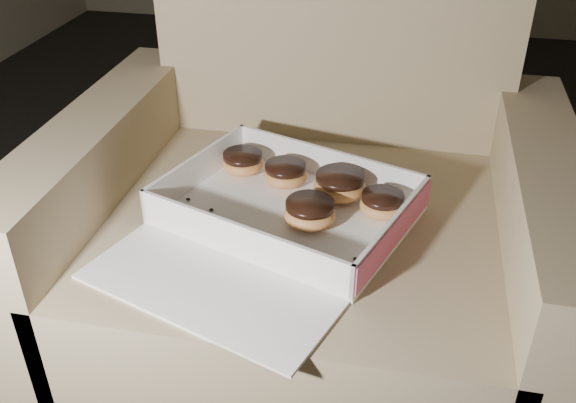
% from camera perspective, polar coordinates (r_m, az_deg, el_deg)
% --- Properties ---
extents(armchair, '(0.80, 0.68, 0.84)m').
position_cam_1_polar(armchair, '(1.12, 1.94, -4.05)').
color(armchair, '#907D5B').
rests_on(armchair, floor).
extents(bakery_box, '(0.47, 0.50, 0.06)m').
position_cam_1_polar(bakery_box, '(0.96, -1.01, -1.85)').
color(bakery_box, white).
rests_on(bakery_box, armchair).
extents(donut_a, '(0.07, 0.07, 0.04)m').
position_cam_1_polar(donut_a, '(1.09, -4.04, 3.52)').
color(donut_a, '#DF974E').
rests_on(donut_a, bakery_box).
extents(donut_b, '(0.08, 0.08, 0.04)m').
position_cam_1_polar(donut_b, '(1.02, 4.63, 1.48)').
color(donut_b, '#DF974E').
rests_on(donut_b, bakery_box).
extents(donut_c, '(0.07, 0.07, 0.04)m').
position_cam_1_polar(donut_c, '(1.05, -0.23, 2.50)').
color(donut_c, '#DF974E').
rests_on(donut_c, bakery_box).
extents(donut_d, '(0.08, 0.08, 0.04)m').
position_cam_1_polar(donut_d, '(0.95, 1.95, -0.96)').
color(donut_d, '#DF974E').
rests_on(donut_d, bakery_box).
extents(donut_e, '(0.07, 0.07, 0.04)m').
position_cam_1_polar(donut_e, '(0.98, 8.40, -0.20)').
color(donut_e, '#DF974E').
rests_on(donut_e, bakery_box).
extents(crumb_a, '(0.01, 0.01, 0.00)m').
position_cam_1_polar(crumb_a, '(1.03, -8.87, 0.21)').
color(crumb_a, black).
rests_on(crumb_a, bakery_box).
extents(crumb_b, '(0.01, 0.01, 0.00)m').
position_cam_1_polar(crumb_b, '(1.00, -6.83, -0.73)').
color(crumb_b, black).
rests_on(crumb_b, bakery_box).
extents(crumb_c, '(0.01, 0.01, 0.00)m').
position_cam_1_polar(crumb_c, '(0.89, 6.02, -5.10)').
color(crumb_c, black).
rests_on(crumb_c, bakery_box).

